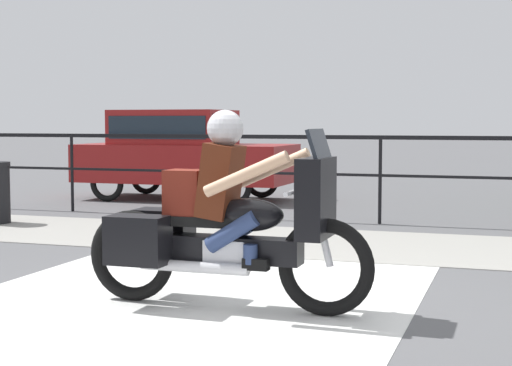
# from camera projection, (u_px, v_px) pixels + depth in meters

# --- Properties ---
(ground_plane) EXTENTS (120.00, 120.00, 0.00)m
(ground_plane) POSITION_uv_depth(u_px,v_px,m) (266.00, 308.00, 6.26)
(ground_plane) COLOR #565659
(sidewalk_band) EXTENTS (44.00, 2.40, 0.01)m
(sidewalk_band) POSITION_uv_depth(u_px,v_px,m) (352.00, 244.00, 9.47)
(sidewalk_band) COLOR #99968E
(sidewalk_band) RESTS_ON ground
(crosswalk_band) EXTENTS (3.74, 6.00, 0.01)m
(crosswalk_band) POSITION_uv_depth(u_px,v_px,m) (174.00, 306.00, 6.30)
(crosswalk_band) COLOR silver
(crosswalk_band) RESTS_ON ground
(fence_railing) EXTENTS (36.00, 0.05, 1.29)m
(fence_railing) POSITION_uv_depth(u_px,v_px,m) (380.00, 155.00, 11.29)
(fence_railing) COLOR black
(fence_railing) RESTS_ON ground
(motorcycle) EXTENTS (2.40, 0.76, 1.58)m
(motorcycle) POSITION_uv_depth(u_px,v_px,m) (222.00, 223.00, 6.21)
(motorcycle) COLOR black
(motorcycle) RESTS_ON ground
(parked_car) EXTENTS (4.04, 1.75, 1.70)m
(parked_car) POSITION_uv_depth(u_px,v_px,m) (181.00, 149.00, 14.89)
(parked_car) COLOR maroon
(parked_car) RESTS_ON ground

